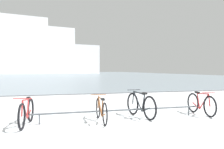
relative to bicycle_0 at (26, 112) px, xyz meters
The scene contains 7 objects.
ground 51.91m from the bicycle_0, 88.32° to the left, with size 80.00×132.00×0.08m.
bike_rack 2.66m from the bicycle_0, ahead, with size 5.18×0.15×0.31m.
bicycle_0 is the anchor object (origin of this frame).
bicycle_1 2.03m from the bicycle_0, ahead, with size 0.46×1.72×0.73m.
bicycle_2 3.36m from the bicycle_0, ahead, with size 0.46×1.75×0.84m.
bicycle_3 5.44m from the bicycle_0, ahead, with size 0.46×1.63×0.78m.
ferry_ship 73.70m from the bicycle_0, 96.90° to the left, with size 56.41×24.05×21.05m.
Camera 1 is at (-1.23, -5.08, 1.50)m, focal length 41.06 mm.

